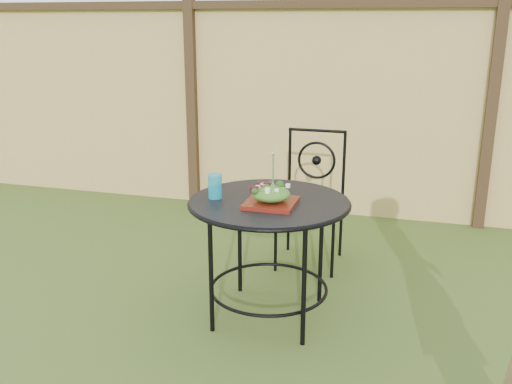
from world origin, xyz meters
TOP-DOWN VIEW (x-y plane):
  - ground at (0.00, 0.00)m, footprint 60.00×60.00m
  - fence at (-0.00, 2.19)m, footprint 8.00×0.12m
  - patio_table at (-0.03, 0.17)m, footprint 0.92×0.92m
  - patio_chair at (0.05, 1.06)m, footprint 0.46×0.46m
  - salad_plate at (-0.00, 0.09)m, footprint 0.27×0.27m
  - salad at (-0.00, 0.09)m, footprint 0.21×0.21m
  - fork at (0.01, 0.09)m, footprint 0.01×0.01m
  - drinking_glass at (-0.34, 0.13)m, footprint 0.08×0.08m

SIDE VIEW (x-z plane):
  - ground at x=0.00m, z-range 0.00..0.00m
  - patio_chair at x=0.05m, z-range 0.03..0.98m
  - patio_table at x=-0.03m, z-range 0.22..0.95m
  - salad_plate at x=0.00m, z-range 0.72..0.75m
  - salad at x=0.00m, z-range 0.75..0.83m
  - drinking_glass at x=-0.34m, z-range 0.72..0.86m
  - fork at x=0.01m, z-range 0.83..1.01m
  - fence at x=0.00m, z-range 0.00..1.90m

